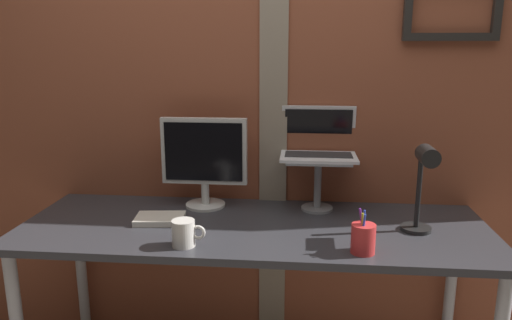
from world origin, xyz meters
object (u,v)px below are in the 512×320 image
at_px(pen_cup, 363,238).
at_px(coffee_mug, 184,233).
at_px(monitor, 204,156).
at_px(desk_lamp, 423,180).
at_px(laptop, 318,142).

xyz_separation_m(pen_cup, coffee_mug, (-0.64, 0.00, -0.00)).
height_order(monitor, desk_lamp, monitor).
height_order(laptop, pen_cup, laptop).
bearing_deg(monitor, laptop, 7.03).
relative_size(pen_cup, coffee_mug, 1.31).
bearing_deg(pen_cup, monitor, 145.33).
distance_m(monitor, pen_cup, 0.82).
bearing_deg(desk_lamp, laptop, 139.19).
xyz_separation_m(monitor, coffee_mug, (0.01, -0.45, -0.18)).
relative_size(desk_lamp, coffee_mug, 2.89).
bearing_deg(pen_cup, laptop, 106.06).
distance_m(monitor, desk_lamp, 0.93).
relative_size(laptop, coffee_mug, 2.67).
bearing_deg(pen_cup, desk_lamp, 37.87).
bearing_deg(coffee_mug, pen_cup, -0.01).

